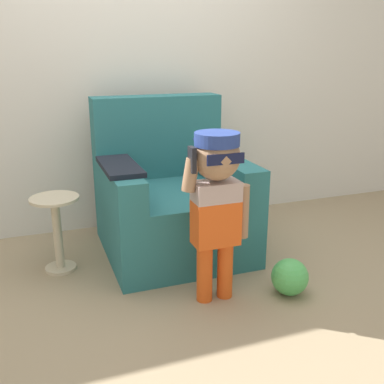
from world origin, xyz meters
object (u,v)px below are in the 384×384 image
object	(u,v)px
armchair	(170,199)
person_child	(217,192)
side_table	(57,227)
toy_ball	(290,277)

from	to	relation	value
armchair	person_child	world-z (taller)	armchair
side_table	toy_ball	distance (m)	1.45
person_child	armchair	bearing A→B (deg)	91.82
armchair	side_table	distance (m)	0.78
person_child	toy_ball	world-z (taller)	person_child
person_child	toy_ball	size ratio (longest dim) A/B	4.45
armchair	person_child	distance (m)	0.80
person_child	toy_ball	bearing A→B (deg)	-13.95
armchair	toy_ball	distance (m)	1.00
side_table	toy_ball	bearing A→B (deg)	-32.18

